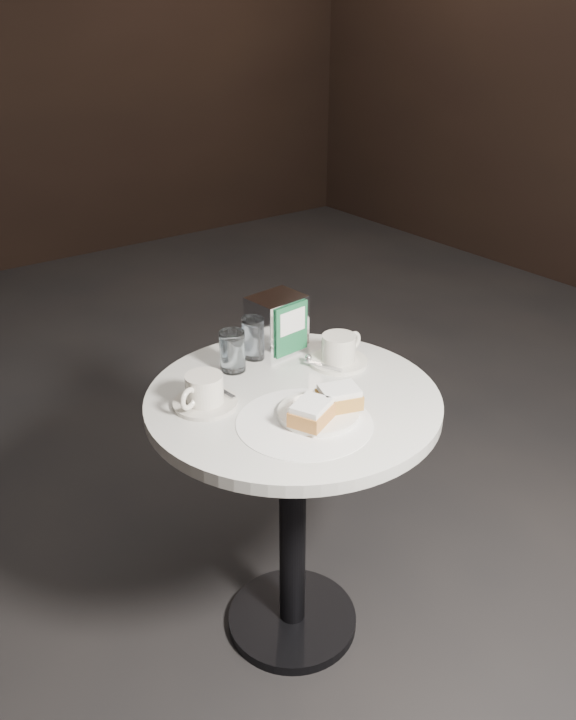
# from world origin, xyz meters

# --- Properties ---
(ground) EXTENTS (7.00, 7.00, 0.00)m
(ground) POSITION_xyz_m (0.00, 0.00, 0.00)
(ground) COLOR black
(ground) RESTS_ON ground
(cafe_table) EXTENTS (0.70, 0.70, 0.74)m
(cafe_table) POSITION_xyz_m (0.00, 0.00, 0.55)
(cafe_table) COLOR black
(cafe_table) RESTS_ON ground
(sugar_spill) EXTENTS (0.35, 0.35, 0.00)m
(sugar_spill) POSITION_xyz_m (-0.05, -0.11, 0.75)
(sugar_spill) COLOR white
(sugar_spill) RESTS_ON cafe_table
(beignet_plate) EXTENTS (0.21, 0.20, 0.06)m
(beignet_plate) POSITION_xyz_m (-0.01, -0.12, 0.77)
(beignet_plate) COLOR white
(beignet_plate) RESTS_ON cafe_table
(coffee_cup_left) EXTENTS (0.19, 0.19, 0.08)m
(coffee_cup_left) POSITION_xyz_m (-0.19, 0.08, 0.78)
(coffee_cup_left) COLOR beige
(coffee_cup_left) RESTS_ON cafe_table
(coffee_cup_right) EXTENTS (0.17, 0.17, 0.08)m
(coffee_cup_right) POSITION_xyz_m (0.19, 0.06, 0.78)
(coffee_cup_right) COLOR silver
(coffee_cup_right) RESTS_ON cafe_table
(water_glass_left) EXTENTS (0.07, 0.07, 0.10)m
(water_glass_left) POSITION_xyz_m (-0.04, 0.19, 0.80)
(water_glass_left) COLOR silver
(water_glass_left) RESTS_ON cafe_table
(water_glass_right) EXTENTS (0.08, 0.08, 0.11)m
(water_glass_right) POSITION_xyz_m (0.04, 0.22, 0.80)
(water_glass_right) COLOR silver
(water_glass_right) RESTS_ON cafe_table
(napkin_dispenser) EXTENTS (0.14, 0.13, 0.16)m
(napkin_dispenser) POSITION_xyz_m (0.11, 0.21, 0.82)
(napkin_dispenser) COLOR white
(napkin_dispenser) RESTS_ON cafe_table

